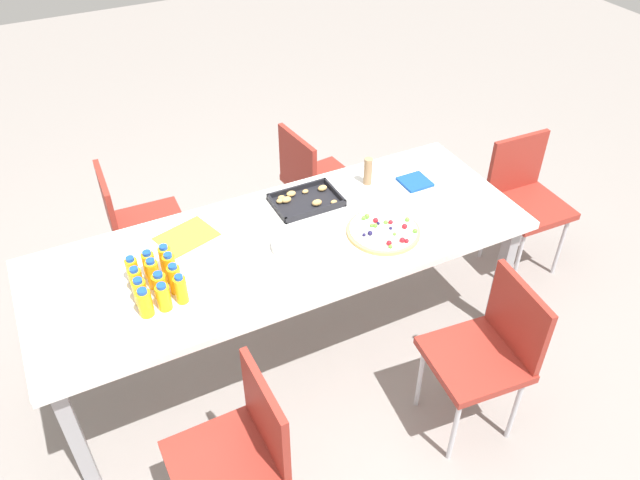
% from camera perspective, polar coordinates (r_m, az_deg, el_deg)
% --- Properties ---
extents(ground_plane, '(12.00, 12.00, 0.00)m').
position_cam_1_polar(ground_plane, '(3.48, -2.90, -9.82)').
color(ground_plane, gray).
extents(party_table, '(2.37, 0.87, 0.76)m').
position_cam_1_polar(party_table, '(3.00, -3.33, -1.00)').
color(party_table, white).
rests_on(party_table, ground_plane).
extents(chair_far_right, '(0.44, 0.44, 0.83)m').
position_cam_1_polar(chair_far_right, '(3.86, -0.54, 5.63)').
color(chair_far_right, maroon).
rests_on(chair_far_right, ground_plane).
extents(chair_end, '(0.41, 0.41, 0.83)m').
position_cam_1_polar(chair_end, '(3.91, 18.15, 4.02)').
color(chair_end, maroon).
rests_on(chair_end, ground_plane).
extents(chair_near_right, '(0.44, 0.44, 0.83)m').
position_cam_1_polar(chair_near_right, '(2.92, 15.21, -9.45)').
color(chair_near_right, maroon).
rests_on(chair_near_right, ground_plane).
extents(chair_far_left, '(0.41, 0.41, 0.83)m').
position_cam_1_polar(chair_far_left, '(3.65, -16.53, 1.63)').
color(chair_far_left, maroon).
rests_on(chair_far_left, ground_plane).
extents(chair_near_left, '(0.40, 0.40, 0.83)m').
position_cam_1_polar(chair_near_left, '(2.53, -7.36, -18.45)').
color(chair_near_left, maroon).
rests_on(chair_near_left, ground_plane).
extents(juice_bottle_0, '(0.06, 0.06, 0.14)m').
position_cam_1_polar(juice_bottle_0, '(2.65, -15.70, -5.55)').
color(juice_bottle_0, '#FAAC14').
rests_on(juice_bottle_0, party_table).
extents(juice_bottle_1, '(0.06, 0.06, 0.13)m').
position_cam_1_polar(juice_bottle_1, '(2.66, -14.09, -5.08)').
color(juice_bottle_1, '#F9AC14').
rests_on(juice_bottle_1, party_table).
extents(juice_bottle_2, '(0.05, 0.05, 0.14)m').
position_cam_1_polar(juice_bottle_2, '(2.67, -12.58, -4.42)').
color(juice_bottle_2, '#F9AD14').
rests_on(juice_bottle_2, party_table).
extents(juice_bottle_3, '(0.06, 0.06, 0.13)m').
position_cam_1_polar(juice_bottle_3, '(2.71, -16.09, -4.57)').
color(juice_bottle_3, '#FAAD14').
rests_on(juice_bottle_3, party_table).
extents(juice_bottle_4, '(0.06, 0.06, 0.13)m').
position_cam_1_polar(juice_bottle_4, '(2.71, -14.38, -4.08)').
color(juice_bottle_4, '#F9AC14').
rests_on(juice_bottle_4, party_table).
extents(juice_bottle_5, '(0.06, 0.06, 0.15)m').
position_cam_1_polar(juice_bottle_5, '(2.72, -13.10, -3.49)').
color(juice_bottle_5, '#F9AE14').
rests_on(juice_bottle_5, party_table).
extents(juice_bottle_6, '(0.05, 0.05, 0.13)m').
position_cam_1_polar(juice_bottle_6, '(2.76, -16.41, -3.58)').
color(juice_bottle_6, '#F9AD14').
rests_on(juice_bottle_6, party_table).
extents(juice_bottle_7, '(0.06, 0.06, 0.15)m').
position_cam_1_polar(juice_bottle_7, '(2.76, -14.99, -3.01)').
color(juice_bottle_7, '#F9AD14').
rests_on(juice_bottle_7, party_table).
extents(juice_bottle_8, '(0.05, 0.05, 0.15)m').
position_cam_1_polar(juice_bottle_8, '(2.78, -13.52, -2.48)').
color(juice_bottle_8, '#FAAD14').
rests_on(juice_bottle_8, party_table).
extents(juice_bottle_9, '(0.05, 0.05, 0.13)m').
position_cam_1_polar(juice_bottle_9, '(2.82, -16.73, -2.64)').
color(juice_bottle_9, '#FAAE14').
rests_on(juice_bottle_9, party_table).
extents(juice_bottle_10, '(0.06, 0.06, 0.14)m').
position_cam_1_polar(juice_bottle_10, '(2.82, -15.33, -2.19)').
color(juice_bottle_10, '#F9AE14').
rests_on(juice_bottle_10, party_table).
extents(juice_bottle_11, '(0.06, 0.06, 0.14)m').
position_cam_1_polar(juice_bottle_11, '(2.83, -13.90, -1.72)').
color(juice_bottle_11, '#F9AC14').
rests_on(juice_bottle_11, party_table).
extents(fruit_pizza, '(0.35, 0.35, 0.05)m').
position_cam_1_polar(fruit_pizza, '(3.01, 5.83, 0.86)').
color(fruit_pizza, tan).
rests_on(fruit_pizza, party_table).
extents(snack_tray, '(0.34, 0.24, 0.04)m').
position_cam_1_polar(snack_tray, '(3.20, -1.35, 3.64)').
color(snack_tray, black).
rests_on(snack_tray, party_table).
extents(plate_stack, '(0.18, 0.18, 0.04)m').
position_cam_1_polar(plate_stack, '(2.90, -2.66, -0.43)').
color(plate_stack, silver).
rests_on(plate_stack, party_table).
extents(napkin_stack, '(0.15, 0.15, 0.02)m').
position_cam_1_polar(napkin_stack, '(3.38, 8.66, 5.28)').
color(napkin_stack, '#194CA5').
rests_on(napkin_stack, party_table).
extents(cardboard_tube, '(0.04, 0.04, 0.15)m').
position_cam_1_polar(cardboard_tube, '(3.31, 4.40, 6.27)').
color(cardboard_tube, '#9E7A56').
rests_on(cardboard_tube, party_table).
extents(paper_folder, '(0.31, 0.27, 0.01)m').
position_cam_1_polar(paper_folder, '(3.04, -12.08, 0.32)').
color(paper_folder, yellow).
rests_on(paper_folder, party_table).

